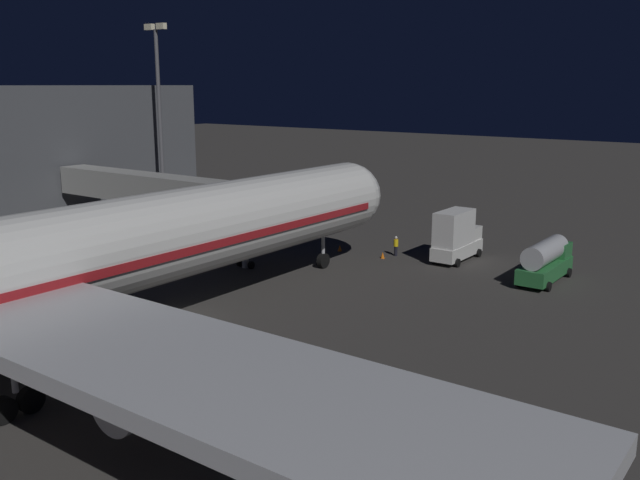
% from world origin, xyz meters
% --- Properties ---
extents(ground_plane, '(320.00, 320.00, 0.00)m').
position_xyz_m(ground_plane, '(0.00, 0.00, 0.00)').
color(ground_plane, '#383533').
extents(jet_bridge, '(25.17, 3.40, 6.91)m').
position_xyz_m(jet_bridge, '(13.33, -12.04, 5.39)').
color(jet_bridge, '#9E9E99').
rests_on(jet_bridge, ground_plane).
extents(apron_floodlight_mast, '(2.90, 0.50, 20.37)m').
position_xyz_m(apron_floodlight_mast, '(25.50, -21.56, 11.66)').
color(apron_floodlight_mast, '#59595E').
rests_on(apron_floodlight_mast, ground_plane).
extents(fuel_tanker, '(2.46, 6.65, 3.15)m').
position_xyz_m(fuel_tanker, '(-15.55, -22.33, 1.64)').
color(fuel_tanker, '#287038').
rests_on(fuel_tanker, ground_plane).
extents(cargo_truck_aft, '(2.36, 5.93, 4.29)m').
position_xyz_m(cargo_truck_aft, '(-7.48, -24.01, 2.11)').
color(cargo_truck_aft, silver).
rests_on(cargo_truck_aft, ground_plane).
extents(ground_crew_near_nose_gear, '(0.40, 0.40, 1.72)m').
position_xyz_m(ground_crew_near_nose_gear, '(-2.64, -22.53, 0.95)').
color(ground_crew_near_nose_gear, black).
rests_on(ground_crew_near_nose_gear, ground_plane).
extents(traffic_cone_nose_port, '(0.36, 0.36, 0.55)m').
position_xyz_m(traffic_cone_nose_port, '(-2.20, -21.10, 0.28)').
color(traffic_cone_nose_port, orange).
rests_on(traffic_cone_nose_port, ground_plane).
extents(traffic_cone_nose_starboard, '(0.36, 0.36, 0.55)m').
position_xyz_m(traffic_cone_nose_starboard, '(2.20, -21.10, 0.28)').
color(traffic_cone_nose_starboard, orange).
rests_on(traffic_cone_nose_starboard, ground_plane).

